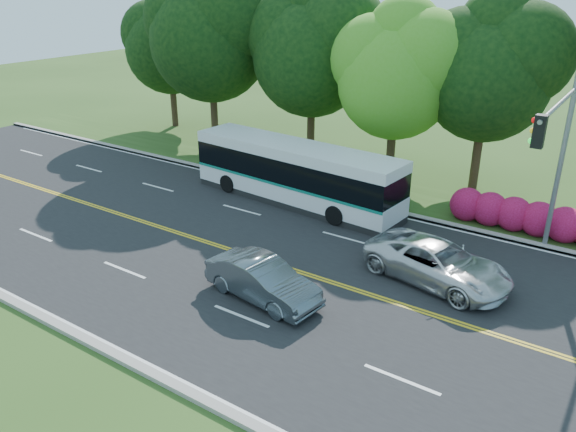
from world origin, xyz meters
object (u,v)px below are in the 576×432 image
Objects in this scene: sedan at (263,280)px; suv at (437,263)px; transit_bus at (295,174)px; traffic_signal at (557,145)px.

suv is (4.43, 4.38, 0.03)m from sedan.
transit_bus is 8.95m from sedan.
suv is (8.36, -3.63, -0.67)m from transit_bus.
suv is (-2.64, -3.25, -3.92)m from traffic_signal.
sedan is at bearing -58.86° from transit_bus.
traffic_signal reaches higher than transit_bus.
traffic_signal is 0.64× the size of transit_bus.
traffic_signal is 1.33× the size of suv.
traffic_signal reaches higher than sedan.
sedan is at bearing -132.78° from traffic_signal.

